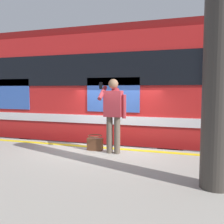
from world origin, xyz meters
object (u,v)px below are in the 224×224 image
(passenger, at_px, (114,110))
(station_column, at_px, (219,63))
(train_carriage, at_px, (79,86))
(handbag, at_px, (95,143))

(passenger, distance_m, station_column, 2.65)
(train_carriage, relative_size, station_column, 2.76)
(handbag, distance_m, station_column, 3.41)
(train_carriage, distance_m, passenger, 3.64)
(passenger, distance_m, handbag, 0.97)
(handbag, relative_size, station_column, 0.10)
(passenger, xyz_separation_m, station_column, (-2.04, 1.48, 0.82))
(station_column, bearing_deg, handbag, -32.12)
(train_carriage, relative_size, handbag, 27.50)
(station_column, bearing_deg, train_carriage, -45.57)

